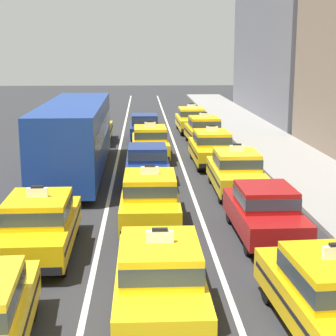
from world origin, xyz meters
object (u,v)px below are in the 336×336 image
taxi_right_fifth (204,130)px  taxi_center_second (150,198)px  sedan_center_third (147,163)px  taxi_right_fourth (211,147)px  taxi_left_fourth (96,128)px  taxi_left_second (40,224)px  sedan_right_second (264,210)px  taxi_center_nearest (160,276)px  taxi_right_third (236,171)px  taxi_right_sixth (191,119)px  sedan_center_fifth (145,126)px  taxi_center_fourth (150,142)px  bus_left_third (75,134)px  taxi_right_nearest (332,295)px

taxi_right_fifth → taxi_center_second: bearing=-102.9°
sedan_center_third → taxi_right_fourth: (3.13, 3.45, 0.03)m
taxi_left_fourth → taxi_right_fourth: same height
taxi_left_second → sedan_center_third: (3.01, 8.20, -0.03)m
sedan_right_second → taxi_right_fifth: bearing=89.9°
taxi_center_nearest → sedan_center_third: 11.87m
taxi_right_third → taxi_right_sixth: 16.22m
sedan_center_third → taxi_right_sixth: bearing=77.7°
taxi_center_second → sedan_center_fifth: taxi_center_second is taller
sedan_center_third → taxi_right_third: 3.89m
taxi_center_fourth → taxi_right_sixth: 9.66m
sedan_center_fifth → taxi_right_third: taxi_right_third is taller
taxi_left_second → sedan_center_third: bearing=69.9°
sedan_center_fifth → taxi_right_sixth: size_ratio=0.94×
taxi_center_nearest → taxi_center_second: 6.21m
taxi_right_fourth → bus_left_third: bearing=-163.8°
bus_left_third → taxi_right_fourth: 6.62m
bus_left_third → sedan_center_third: bearing=-27.2°
sedan_right_second → taxi_left_fourth: bearing=110.0°
sedan_center_fifth → taxi_right_fifth: size_ratio=0.93×
taxi_center_nearest → taxi_right_nearest: size_ratio=0.98×
taxi_left_second → taxi_center_second: size_ratio=1.00×
sedan_center_third → taxi_right_nearest: size_ratio=0.92×
taxi_right_fourth → taxi_right_fifth: (0.28, 5.73, 0.00)m
sedan_center_fifth → sedan_center_third: bearing=-89.8°
taxi_center_second → taxi_right_fourth: same height
taxi_center_nearest → taxi_right_fifth: size_ratio=0.99×
taxi_right_fifth → sedan_center_fifth: bearing=148.4°
taxi_left_fourth → taxi_right_sixth: 7.29m
taxi_center_second → sedan_right_second: 3.66m
taxi_left_fourth → taxi_center_second: bearing=-79.4°
taxi_center_fourth → taxi_center_second: bearing=-91.0°
taxi_left_second → taxi_center_second: bearing=40.1°
sedan_center_fifth → taxi_right_sixth: bearing=44.1°
bus_left_third → taxi_right_fifth: 10.06m
bus_left_third → taxi_right_nearest: bus_left_third is taller
taxi_center_fourth → taxi_right_sixth: size_ratio=1.00×
bus_left_third → taxi_right_sixth: 14.25m
taxi_right_nearest → taxi_right_fifth: bearing=89.9°
bus_left_third → sedan_right_second: (6.53, -8.72, -0.97)m
taxi_center_second → bus_left_third: bearing=113.5°
taxi_center_fourth → taxi_right_nearest: same height
taxi_center_fourth → taxi_right_fourth: same height
sedan_center_fifth → taxi_right_fifth: (3.45, -2.12, 0.03)m
taxi_center_nearest → taxi_left_second: bearing=130.4°
bus_left_third → taxi_center_nearest: (3.27, -13.49, -0.94)m
sedan_center_third → sedan_right_second: bearing=-64.6°
taxi_center_second → sedan_right_second: bearing=-23.3°
bus_left_third → taxi_left_fourth: (0.17, 8.77, -0.94)m
taxi_left_fourth → taxi_right_fifth: (6.39, -1.22, 0.00)m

